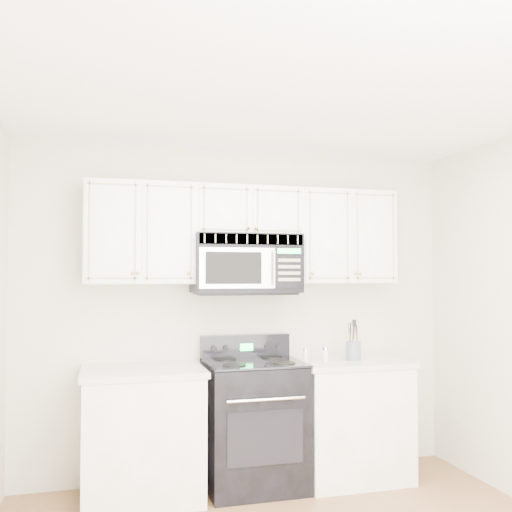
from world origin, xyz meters
name	(u,v)px	position (x,y,z in m)	size (l,w,h in m)	color
room	(323,331)	(0.00, 0.00, 1.30)	(3.51, 3.51, 2.61)	olive
base_cabinet_left	(142,438)	(-0.80, 1.44, 0.43)	(0.86, 0.65, 0.92)	white
base_cabinet_right	(350,423)	(0.80, 1.44, 0.43)	(0.86, 0.65, 0.92)	white
range	(254,422)	(0.02, 1.45, 0.48)	(0.72, 0.66, 1.11)	black
upper_cabinets	(246,231)	(0.00, 1.58, 1.93)	(2.44, 0.37, 0.75)	white
microwave	(246,263)	(-0.02, 1.54, 1.67)	(0.81, 0.46, 0.45)	black
utensil_crock	(353,350)	(0.81, 1.39, 1.00)	(0.12, 0.12, 0.31)	slate
shaker_salt	(306,354)	(0.45, 1.48, 0.97)	(0.04, 0.04, 0.09)	silver
shaker_pepper	(325,354)	(0.58, 1.40, 0.97)	(0.04, 0.04, 0.11)	silver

